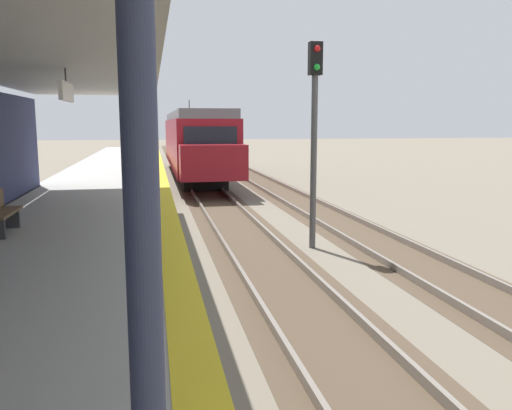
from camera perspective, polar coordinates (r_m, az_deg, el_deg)
station_platform at (r=14.38m, az=-18.56°, el=-2.68°), size 5.00×80.00×0.91m
track_pair_nearest_platform at (r=18.43m, az=-3.22°, el=-1.05°), size 2.34×120.00×0.16m
track_pair_middle at (r=19.19m, az=6.89°, el=-0.70°), size 2.34×120.00×0.16m
approaching_train at (r=31.59m, az=-6.67°, el=6.90°), size 2.93×19.60×4.76m
rail_signal_post at (r=13.45m, az=6.35°, el=8.72°), size 0.32×0.34×5.20m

